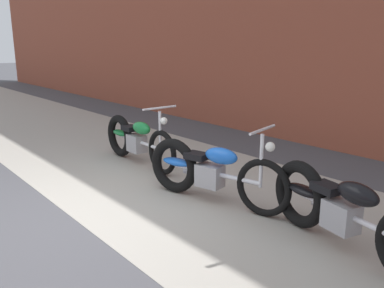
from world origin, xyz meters
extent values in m
plane|color=#47474C|center=(0.00, 0.00, 0.00)|extent=(80.00, 80.00, 0.00)
cube|color=#9E998E|center=(0.00, 1.75, 0.00)|extent=(36.00, 3.50, 0.01)
torus|color=black|center=(-0.70, 1.72, 0.34)|extent=(0.68, 0.10, 0.68)
torus|color=black|center=(-2.00, 1.75, 0.36)|extent=(0.73, 0.15, 0.73)
cylinder|color=silver|center=(-1.35, 1.73, 0.38)|extent=(1.24, 0.09, 0.06)
cube|color=#99999E|center=(-1.43, 1.74, 0.34)|extent=(0.33, 0.23, 0.28)
ellipsoid|color=#197A38|center=(-1.27, 1.73, 0.62)|extent=(0.44, 0.20, 0.20)
ellipsoid|color=#197A38|center=(-1.95, 1.75, 0.42)|extent=(0.44, 0.19, 0.10)
cube|color=black|center=(-1.63, 1.74, 0.56)|extent=(0.28, 0.21, 0.08)
cylinder|color=silver|center=(-0.74, 1.72, 0.65)|extent=(0.05, 0.05, 0.62)
cylinder|color=silver|center=(-0.74, 1.72, 1.01)|extent=(0.05, 0.58, 0.03)
sphere|color=white|center=(-0.64, 1.72, 0.83)|extent=(0.11, 0.11, 0.11)
cylinder|color=silver|center=(-1.66, 1.89, 0.26)|extent=(0.55, 0.07, 0.06)
torus|color=black|center=(1.28, 1.70, 0.34)|extent=(0.68, 0.24, 0.68)
torus|color=black|center=(0.01, 1.40, 0.36)|extent=(0.74, 0.30, 0.73)
cylinder|color=silver|center=(0.64, 1.55, 0.38)|extent=(1.21, 0.34, 0.06)
cube|color=#99999E|center=(0.57, 1.53, 0.34)|extent=(0.36, 0.29, 0.28)
ellipsoid|color=blue|center=(0.72, 1.57, 0.62)|extent=(0.47, 0.29, 0.20)
ellipsoid|color=blue|center=(0.06, 1.41, 0.42)|extent=(0.47, 0.28, 0.10)
cube|color=black|center=(0.37, 1.48, 0.56)|extent=(0.32, 0.26, 0.08)
cylinder|color=silver|center=(1.24, 1.69, 0.65)|extent=(0.05, 0.05, 0.62)
cylinder|color=silver|center=(1.24, 1.69, 1.01)|extent=(0.17, 0.57, 0.03)
sphere|color=white|center=(1.33, 1.72, 0.83)|extent=(0.11, 0.11, 0.11)
cylinder|color=silver|center=(0.30, 1.62, 0.26)|extent=(0.55, 0.19, 0.06)
torus|color=black|center=(1.70, 1.80, 0.36)|extent=(0.74, 0.29, 0.73)
cylinder|color=silver|center=(2.33, 1.65, 0.38)|extent=(1.22, 0.33, 0.06)
cube|color=#99999E|center=(2.25, 1.67, 0.34)|extent=(0.36, 0.29, 0.28)
ellipsoid|color=black|center=(2.41, 1.63, 0.62)|extent=(0.47, 0.28, 0.20)
ellipsoid|color=black|center=(1.74, 1.78, 0.42)|extent=(0.47, 0.27, 0.10)
cube|color=black|center=(2.06, 1.71, 0.56)|extent=(0.32, 0.26, 0.08)
cylinder|color=silver|center=(2.05, 1.87, 0.26)|extent=(0.55, 0.18, 0.06)
camera|label=1|loc=(4.02, -1.67, 1.93)|focal=37.44mm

